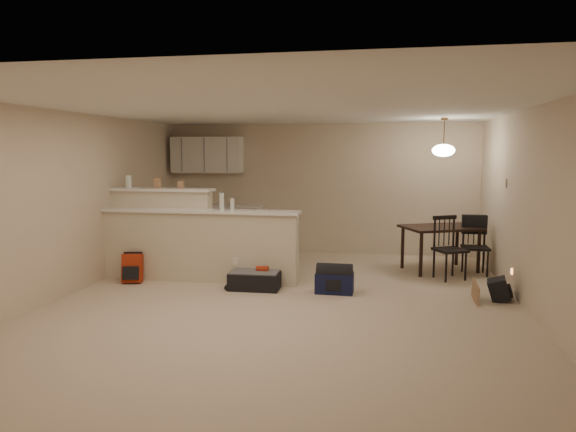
% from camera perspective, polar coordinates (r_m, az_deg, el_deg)
% --- Properties ---
extents(room, '(7.00, 7.02, 2.50)m').
position_cam_1_polar(room, '(6.55, -0.24, 0.98)').
color(room, beige).
rests_on(room, ground).
extents(breakfast_bar, '(3.08, 0.58, 1.39)m').
position_cam_1_polar(breakfast_bar, '(8.06, -11.31, -2.62)').
color(breakfast_bar, beige).
rests_on(breakfast_bar, ground).
extents(upper_cabinets, '(1.40, 0.34, 0.70)m').
position_cam_1_polar(upper_cabinets, '(10.30, -8.98, 6.72)').
color(upper_cabinets, white).
rests_on(upper_cabinets, room).
extents(kitchen_counter, '(1.80, 0.60, 0.90)m').
position_cam_1_polar(kitchen_counter, '(10.22, -8.01, -1.42)').
color(kitchen_counter, white).
rests_on(kitchen_counter, ground).
extents(thermostat, '(0.02, 0.12, 0.12)m').
position_cam_1_polar(thermostat, '(8.17, 23.02, 3.38)').
color(thermostat, beige).
rests_on(thermostat, room).
extents(jar, '(0.10, 0.10, 0.20)m').
position_cam_1_polar(jar, '(8.50, -17.30, 3.68)').
color(jar, silver).
rests_on(jar, breakfast_bar).
extents(cereal_box, '(0.10, 0.07, 0.16)m').
position_cam_1_polar(cereal_box, '(8.29, -14.28, 3.56)').
color(cereal_box, '#A17853').
rests_on(cereal_box, breakfast_bar).
extents(small_box, '(0.08, 0.06, 0.12)m').
position_cam_1_polar(small_box, '(8.14, -11.81, 3.43)').
color(small_box, '#A17853').
rests_on(small_box, breakfast_bar).
extents(bottle_a, '(0.07, 0.07, 0.26)m').
position_cam_1_polar(bottle_a, '(7.70, -7.37, 1.60)').
color(bottle_a, silver).
rests_on(bottle_a, breakfast_bar).
extents(bottle_b, '(0.06, 0.06, 0.18)m').
position_cam_1_polar(bottle_b, '(7.66, -6.20, 1.29)').
color(bottle_b, silver).
rests_on(bottle_b, breakfast_bar).
extents(dining_table, '(1.41, 1.21, 0.74)m').
position_cam_1_polar(dining_table, '(8.80, 16.58, -1.68)').
color(dining_table, black).
rests_on(dining_table, ground).
extents(pendant_lamp, '(0.36, 0.36, 0.62)m').
position_cam_1_polar(pendant_lamp, '(8.70, 16.89, 7.05)').
color(pendant_lamp, brown).
rests_on(pendant_lamp, room).
extents(dining_chair_near, '(0.56, 0.56, 0.97)m').
position_cam_1_polar(dining_chair_near, '(8.28, 17.58, -3.42)').
color(dining_chair_near, black).
rests_on(dining_chair_near, ground).
extents(dining_chair_far, '(0.41, 0.39, 0.92)m').
position_cam_1_polar(dining_chair_far, '(8.73, 20.11, -3.16)').
color(dining_chair_far, black).
rests_on(dining_chair_far, ground).
extents(suitcase, '(0.73, 0.48, 0.24)m').
position_cam_1_polar(suitcase, '(7.44, -3.67, -7.13)').
color(suitcase, black).
rests_on(suitcase, ground).
extents(red_backpack, '(0.32, 0.24, 0.43)m').
position_cam_1_polar(red_backpack, '(8.10, -16.90, -5.58)').
color(red_backpack, '#A82B13').
rests_on(red_backpack, ground).
extents(navy_duffel, '(0.52, 0.29, 0.28)m').
position_cam_1_polar(navy_duffel, '(7.23, 5.18, -7.40)').
color(navy_duffel, '#12173B').
rests_on(navy_duffel, ground).
extents(black_daypack, '(0.29, 0.36, 0.28)m').
position_cam_1_polar(black_daypack, '(7.41, 22.38, -7.56)').
color(black_daypack, black).
rests_on(black_daypack, ground).
extents(cardboard_sheet, '(0.03, 0.37, 0.28)m').
position_cam_1_polar(cardboard_sheet, '(7.16, 20.11, -7.97)').
color(cardboard_sheet, '#A17853').
rests_on(cardboard_sheet, ground).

